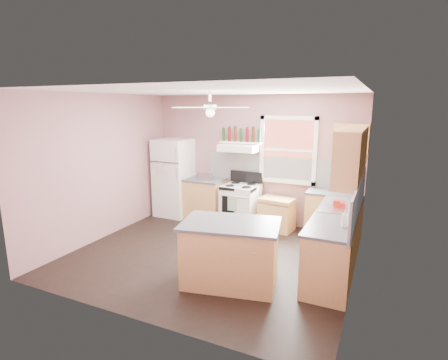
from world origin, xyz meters
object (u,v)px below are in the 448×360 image
at_px(refrigerator, 174,178).
at_px(stove, 241,205).
at_px(cart, 277,214).
at_px(toaster, 205,176).
at_px(island, 230,254).

relative_size(refrigerator, stove, 2.03).
distance_m(stove, cart, 0.78).
bearing_deg(stove, refrigerator, -177.64).
height_order(toaster, stove, toaster).
xyz_separation_m(cart, island, (0.02, -2.37, 0.10)).
relative_size(stove, cart, 1.30).
height_order(toaster, island, toaster).
xyz_separation_m(refrigerator, toaster, (0.86, -0.09, 0.12)).
xyz_separation_m(toaster, island, (1.60, -2.29, -0.56)).
distance_m(toaster, cart, 1.71).
relative_size(toaster, stove, 0.33).
xyz_separation_m(toaster, stove, (0.80, 0.05, -0.56)).
height_order(stove, cart, stove).
relative_size(stove, island, 0.68).
bearing_deg(cart, stove, -169.93).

